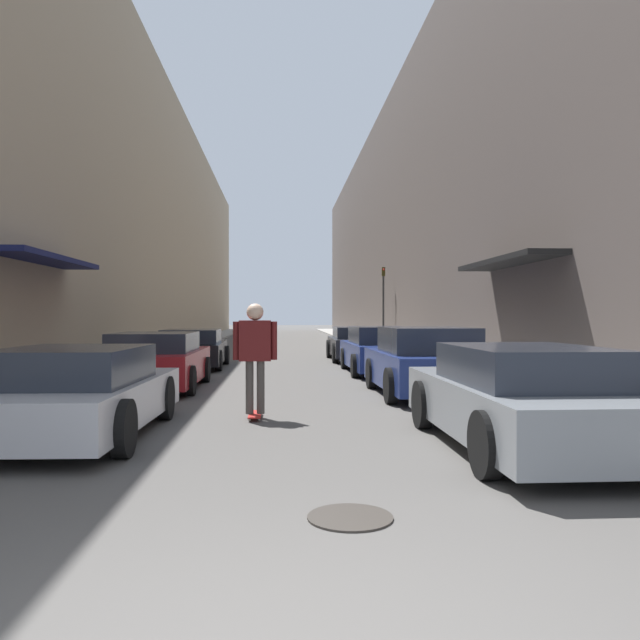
{
  "coord_description": "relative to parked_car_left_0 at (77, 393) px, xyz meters",
  "views": [
    {
      "loc": [
        -0.03,
        -2.73,
        1.65
      ],
      "look_at": [
        0.85,
        11.25,
        1.54
      ],
      "focal_mm": 35.0,
      "sensor_mm": 36.0,
      "label": 1
    }
  ],
  "objects": [
    {
      "name": "parked_car_right_3",
      "position": [
        5.51,
        13.98,
        0.01
      ],
      "size": [
        1.99,
        4.28,
        1.22
      ],
      "color": "#232326",
      "rests_on": "ground"
    },
    {
      "name": "curb_strip_right",
      "position": [
        7.56,
        27.21,
        -0.54
      ],
      "size": [
        1.8,
        66.09,
        0.12
      ],
      "color": "gray",
      "rests_on": "ground"
    },
    {
      "name": "building_row_left",
      "position": [
        -4.91,
        27.2,
        6.21
      ],
      "size": [
        4.9,
        66.09,
        13.63
      ],
      "color": "tan",
      "rests_on": "ground"
    },
    {
      "name": "building_row_right",
      "position": [
        10.46,
        27.2,
        6.07
      ],
      "size": [
        4.9,
        66.09,
        13.35
      ],
      "color": "#564C47",
      "rests_on": "ground"
    },
    {
      "name": "parked_car_left_0",
      "position": [
        0.0,
        0.0,
        0.0
      ],
      "size": [
        2.04,
        4.33,
        1.22
      ],
      "color": "#B7B7BC",
      "rests_on": "ground"
    },
    {
      "name": "curb_strip_left",
      "position": [
        -2.01,
        27.21,
        -0.54
      ],
      "size": [
        1.8,
        66.09,
        0.12
      ],
      "color": "gray",
      "rests_on": "ground"
    },
    {
      "name": "parked_car_right_1",
      "position": [
        5.72,
        4.06,
        0.07
      ],
      "size": [
        2.06,
        4.0,
        1.4
      ],
      "color": "navy",
      "rests_on": "ground"
    },
    {
      "name": "manhole_cover",
      "position": [
        3.3,
        -3.55,
        -0.59
      ],
      "size": [
        0.7,
        0.7,
        0.02
      ],
      "color": "#332D28",
      "rests_on": "ground"
    },
    {
      "name": "traffic_light",
      "position": [
        7.96,
        22.84,
        1.93
      ],
      "size": [
        0.16,
        0.22,
        3.96
      ],
      "color": "#2D2D2D",
      "rests_on": "curb_strip_right"
    },
    {
      "name": "skateboarder",
      "position": [
        2.33,
        1.42,
        0.53
      ],
      "size": [
        0.7,
        0.78,
        1.84
      ],
      "color": "#B2231E",
      "rests_on": "ground"
    },
    {
      "name": "parked_car_left_1",
      "position": [
        -0.03,
        5.53,
        0.02
      ],
      "size": [
        2.04,
        4.18,
        1.26
      ],
      "color": "maroon",
      "rests_on": "ground"
    },
    {
      "name": "parked_car_right_0",
      "position": [
        5.7,
        -1.08,
        0.03
      ],
      "size": [
        1.98,
        4.55,
        1.28
      ],
      "color": "gray",
      "rests_on": "ground"
    },
    {
      "name": "parked_car_right_2",
      "position": [
        5.56,
        9.02,
        0.04
      ],
      "size": [
        1.91,
        4.45,
        1.32
      ],
      "color": "navy",
      "rests_on": "ground"
    },
    {
      "name": "parked_car_left_2",
      "position": [
        -0.02,
        11.11,
        -0.01
      ],
      "size": [
        2.05,
        4.14,
        1.2
      ],
      "color": "black",
      "rests_on": "ground"
    },
    {
      "name": "ground",
      "position": [
        2.77,
        20.6,
        -0.6
      ],
      "size": [
        145.39,
        145.39,
        0.0
      ],
      "primitive_type": "plane",
      "color": "#4C4947"
    }
  ]
}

